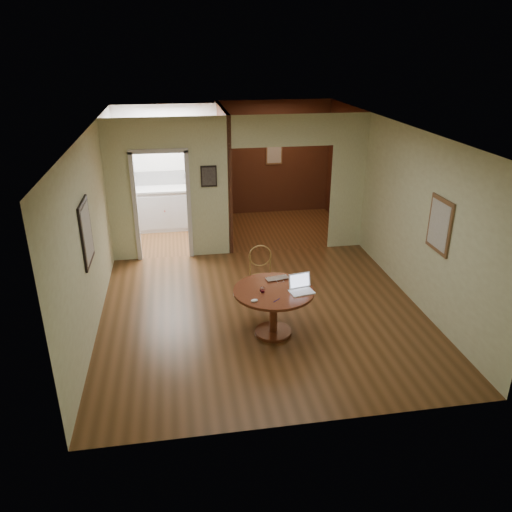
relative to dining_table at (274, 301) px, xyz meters
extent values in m
plane|color=#4D2F16|center=(-0.04, 0.60, -0.53)|extent=(5.00, 5.00, 0.00)
plane|color=white|center=(-0.04, 0.60, 2.17)|extent=(5.00, 5.00, 0.00)
plane|color=beige|center=(-0.04, -1.90, 0.82)|extent=(5.00, 0.00, 5.00)
plane|color=beige|center=(-2.54, 0.60, 0.82)|extent=(0.00, 5.00, 5.00)
plane|color=beige|center=(2.46, 0.60, 0.82)|extent=(0.00, 5.00, 5.00)
cube|color=beige|center=(-2.29, 3.10, 0.82)|extent=(0.50, 2.70, 0.04)
cube|color=beige|center=(-0.64, 3.10, 0.82)|extent=(0.80, 2.70, 0.04)
cube|color=beige|center=(2.11, 3.10, 0.82)|extent=(0.70, 2.70, 0.04)
plane|color=silver|center=(-1.39, 5.10, 0.82)|extent=(2.70, 0.00, 2.70)
plane|color=#3E1B12|center=(1.11, 5.60, 0.82)|extent=(2.70, 0.00, 2.70)
cube|color=#3E1B12|center=(-0.24, 4.35, 0.82)|extent=(0.08, 2.50, 2.70)
cube|color=black|center=(-2.52, 0.60, 0.97)|extent=(0.03, 0.70, 0.90)
cube|color=brown|center=(2.44, 0.10, 0.97)|extent=(0.03, 0.60, 0.80)
cube|color=black|center=(-0.64, 3.08, 1.07)|extent=(0.30, 0.03, 0.40)
cube|color=beige|center=(1.11, 5.58, 0.92)|extent=(0.40, 0.03, 0.50)
cube|color=white|center=(-1.39, 5.08, 0.57)|extent=(2.00, 0.02, 0.32)
cylinder|color=brown|center=(0.00, 0.00, -0.51)|extent=(0.53, 0.53, 0.05)
cylinder|color=brown|center=(0.00, 0.00, -0.18)|extent=(0.11, 0.11, 0.62)
cylinder|color=brown|center=(0.00, 0.00, 0.17)|extent=(1.14, 1.14, 0.04)
cylinder|color=olive|center=(-0.01, 0.94, -0.09)|extent=(0.42, 0.42, 0.03)
cylinder|color=olive|center=(-0.16, 0.80, -0.31)|extent=(0.03, 0.03, 0.43)
cylinder|color=olive|center=(0.13, 0.79, -0.31)|extent=(0.03, 0.03, 0.43)
cylinder|color=olive|center=(-0.15, 1.09, -0.31)|extent=(0.03, 0.03, 0.43)
cylinder|color=olive|center=(0.14, 1.08, -0.31)|extent=(0.03, 0.03, 0.43)
cylinder|color=olive|center=(-0.17, 1.09, 0.09)|extent=(0.03, 0.03, 0.35)
cylinder|color=olive|center=(0.16, 1.07, 0.09)|extent=(0.03, 0.03, 0.35)
torus|color=olive|center=(-0.01, 1.09, 0.24)|extent=(0.37, 0.04, 0.37)
cube|color=white|center=(0.37, -0.14, 0.19)|extent=(0.36, 0.28, 0.02)
cube|color=silver|center=(0.37, -0.17, 0.20)|extent=(0.29, 0.17, 0.00)
cube|color=white|center=(0.37, -0.01, 0.31)|extent=(0.33, 0.12, 0.21)
cube|color=#96A2C0|center=(0.37, -0.02, 0.31)|extent=(0.29, 0.10, 0.18)
imported|color=#A8A9AD|center=(0.12, 0.27, 0.20)|extent=(0.37, 0.28, 0.03)
ellipsoid|color=white|center=(-0.33, -0.31, 0.21)|extent=(0.11, 0.07, 0.04)
cylinder|color=#0C0E54|center=(-0.03, -0.32, 0.19)|extent=(0.10, 0.09, 0.01)
cube|color=silver|center=(-1.39, 4.80, -0.08)|extent=(2.00, 0.55, 0.90)
cube|color=silver|center=(-1.39, 4.80, 0.39)|extent=(2.06, 0.60, 0.04)
sphere|color=#B20C0C|center=(-1.54, 4.51, -0.03)|extent=(0.03, 0.03, 0.03)
sphere|color=#B20C0C|center=(-0.54, 4.51, -0.03)|extent=(0.03, 0.03, 0.03)
ellipsoid|color=beige|center=(-0.59, 4.80, 0.54)|extent=(0.28, 0.25, 0.26)
camera|label=1|loc=(-1.26, -6.12, 3.38)|focal=35.00mm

